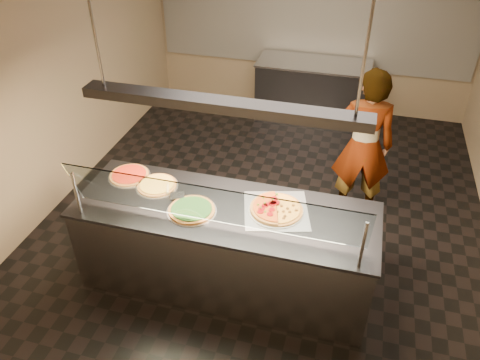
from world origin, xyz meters
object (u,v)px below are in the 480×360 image
(serving_counter, at_px, (226,247))
(worker, at_px, (363,146))
(sneeze_guard, at_px, (212,206))
(perforated_tray, at_px, (276,210))
(pizza_spatula, at_px, (172,191))
(pizza_spinach, at_px, (192,209))
(half_pizza_sausage, at_px, (289,211))
(pizza_cheese, at_px, (157,185))
(half_pizza_pepperoni, at_px, (264,206))
(pizza_tomato, at_px, (129,175))
(heat_lamp_housing, at_px, (222,105))
(prep_table, at_px, (312,91))

(serving_counter, bearing_deg, worker, 52.66)
(sneeze_guard, xyz_separation_m, perforated_tray, (0.45, 0.44, -0.29))
(sneeze_guard, height_order, pizza_spatula, sneeze_guard)
(pizza_spinach, relative_size, pizza_spatula, 1.84)
(pizza_spinach, bearing_deg, half_pizza_sausage, 13.48)
(pizza_cheese, distance_m, worker, 2.28)
(pizza_spinach, bearing_deg, pizza_spatula, 143.90)
(half_pizza_sausage, bearing_deg, half_pizza_pepperoni, 179.61)
(perforated_tray, relative_size, pizza_spatula, 2.84)
(pizza_spinach, relative_size, worker, 0.25)
(perforated_tray, height_order, pizza_spatula, pizza_spatula)
(sneeze_guard, height_order, worker, worker)
(half_pizza_sausage, relative_size, pizza_spinach, 1.14)
(pizza_tomato, bearing_deg, heat_lamp_housing, -12.99)
(pizza_spatula, xyz_separation_m, heat_lamp_housing, (0.54, -0.09, 0.99))
(pizza_spatula, xyz_separation_m, prep_table, (0.82, 3.65, -0.49))
(pizza_spatula, relative_size, prep_table, 0.14)
(serving_counter, relative_size, half_pizza_pepperoni, 5.39)
(half_pizza_pepperoni, distance_m, half_pizza_sausage, 0.23)
(perforated_tray, xyz_separation_m, prep_table, (-0.17, 3.64, -0.47))
(prep_table, bearing_deg, serving_counter, -94.31)
(prep_table, height_order, worker, worker)
(half_pizza_sausage, bearing_deg, prep_table, 94.44)
(pizza_spatula, height_order, worker, worker)
(pizza_cheese, bearing_deg, half_pizza_pepperoni, -3.52)
(serving_counter, distance_m, sneeze_guard, 0.83)
(pizza_tomato, height_order, heat_lamp_housing, heat_lamp_housing)
(pizza_cheese, xyz_separation_m, pizza_spatula, (0.18, -0.07, 0.01))
(perforated_tray, xyz_separation_m, half_pizza_sausage, (0.11, -0.00, 0.02))
(perforated_tray, height_order, pizza_cheese, pizza_cheese)
(serving_counter, xyz_separation_m, worker, (1.13, 1.49, 0.43))
(pizza_tomato, xyz_separation_m, worker, (2.18, 1.24, -0.04))
(sneeze_guard, distance_m, pizza_spatula, 0.74)
(pizza_tomato, bearing_deg, pizza_spatula, -16.84)
(sneeze_guard, distance_m, heat_lamp_housing, 0.80)
(serving_counter, relative_size, half_pizza_sausage, 5.39)
(prep_table, bearing_deg, half_pizza_pepperoni, -89.09)
(sneeze_guard, bearing_deg, serving_counter, 90.00)
(half_pizza_sausage, height_order, pizza_tomato, half_pizza_sausage)
(heat_lamp_housing, bearing_deg, prep_table, 85.69)
(pizza_tomato, distance_m, worker, 2.51)
(half_pizza_pepperoni, xyz_separation_m, heat_lamp_housing, (-0.34, -0.09, 0.99))
(half_pizza_sausage, relative_size, pizza_tomato, 1.25)
(serving_counter, height_order, pizza_tomato, pizza_tomato)
(half_pizza_sausage, distance_m, worker, 1.51)
(pizza_spatula, relative_size, worker, 0.13)
(perforated_tray, distance_m, worker, 1.55)
(pizza_spinach, distance_m, worker, 2.13)
(half_pizza_pepperoni, xyz_separation_m, prep_table, (-0.06, 3.64, -0.50))
(perforated_tray, height_order, worker, worker)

